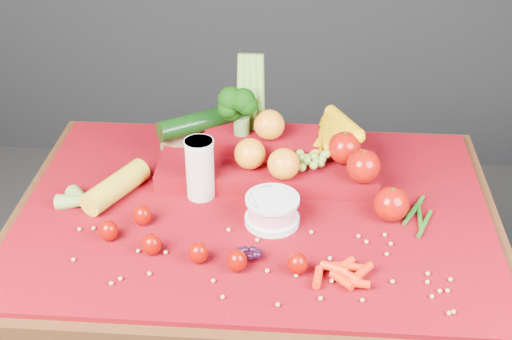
# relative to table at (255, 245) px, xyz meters

# --- Properties ---
(table) EXTENTS (1.10, 0.80, 0.75)m
(table) POSITION_rel_table_xyz_m (0.00, 0.00, 0.00)
(table) COLOR #35190C
(table) RESTS_ON ground
(red_cloth) EXTENTS (1.05, 0.75, 0.01)m
(red_cloth) POSITION_rel_table_xyz_m (0.00, 0.00, 0.10)
(red_cloth) COLOR maroon
(red_cloth) RESTS_ON table
(milk_glass) EXTENTS (0.07, 0.07, 0.15)m
(milk_glass) POSITION_rel_table_xyz_m (-0.13, 0.04, 0.19)
(milk_glass) COLOR beige
(milk_glass) RESTS_ON red_cloth
(yogurt_bowl) EXTENTS (0.12, 0.12, 0.07)m
(yogurt_bowl) POSITION_rel_table_xyz_m (0.04, -0.05, 0.14)
(yogurt_bowl) COLOR silver
(yogurt_bowl) RESTS_ON red_cloth
(strawberry_scatter) EXTENTS (0.44, 0.18, 0.05)m
(strawberry_scatter) POSITION_rel_table_xyz_m (-0.13, -0.17, 0.13)
(strawberry_scatter) COLOR #7F0601
(strawberry_scatter) RESTS_ON red_cloth
(dark_grape_cluster) EXTENTS (0.06, 0.05, 0.03)m
(dark_grape_cluster) POSITION_rel_table_xyz_m (0.01, -0.19, 0.12)
(dark_grape_cluster) COLOR black
(dark_grape_cluster) RESTS_ON red_cloth
(soybean_scatter) EXTENTS (0.84, 0.24, 0.01)m
(soybean_scatter) POSITION_rel_table_xyz_m (0.00, -0.20, 0.11)
(soybean_scatter) COLOR tan
(soybean_scatter) RESTS_ON red_cloth
(corn_ear) EXTENTS (0.25, 0.26, 0.06)m
(corn_ear) POSITION_rel_table_xyz_m (-0.36, -0.01, 0.13)
(corn_ear) COLOR gold
(corn_ear) RESTS_ON red_cloth
(potato) EXTENTS (0.09, 0.07, 0.06)m
(potato) POSITION_rel_table_xyz_m (-0.21, 0.21, 0.14)
(potato) COLOR brown
(potato) RESTS_ON red_cloth
(baby_carrot_pile) EXTENTS (0.17, 0.17, 0.03)m
(baby_carrot_pile) POSITION_rel_table_xyz_m (0.18, -0.21, 0.12)
(baby_carrot_pile) COLOR red
(baby_carrot_pile) RESTS_ON red_cloth
(green_bean_pile) EXTENTS (0.14, 0.12, 0.01)m
(green_bean_pile) POSITION_rel_table_xyz_m (0.36, -0.01, 0.11)
(green_bean_pile) COLOR #1D5413
(green_bean_pile) RESTS_ON red_cloth
(produce_mound) EXTENTS (0.60, 0.39, 0.27)m
(produce_mound) POSITION_rel_table_xyz_m (0.04, 0.15, 0.17)
(produce_mound) COLOR maroon
(produce_mound) RESTS_ON red_cloth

